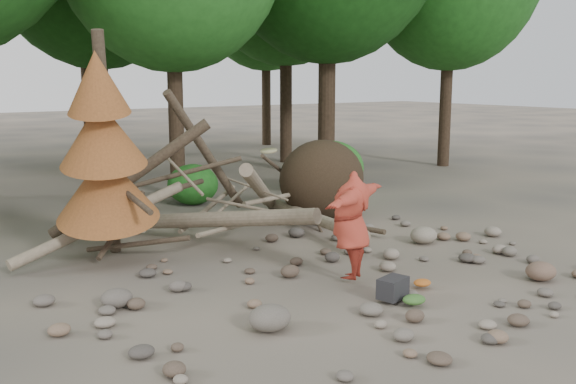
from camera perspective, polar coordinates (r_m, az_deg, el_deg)
ground at (r=11.17m, az=5.82°, el=-8.05°), size 120.00×120.00×0.00m
deadfall_pile at (r=15.41m, az=1.46°, el=0.73°), size 8.55×5.24×3.30m
dead_conifer at (r=12.13m, az=-16.08°, el=3.28°), size 2.06×2.16×4.35m
bush_mid at (r=17.88m, az=-8.46°, el=0.67°), size 1.40×1.40×1.12m
bush_right at (r=19.39m, az=3.81°, el=2.22°), size 2.00×2.00×1.60m
frisbee_thrower at (r=10.94m, az=5.63°, el=-2.93°), size 2.63×1.65×2.28m
backpack at (r=10.33m, az=9.29°, el=-8.72°), size 0.56×0.44×0.32m
cloth_green at (r=10.18m, az=11.13°, el=-9.62°), size 0.38×0.32×0.14m
cloth_orange at (r=11.03m, az=11.84°, el=-8.14°), size 0.32×0.26×0.12m
boulder_front_left at (r=9.09m, az=-1.63°, el=-11.12°), size 0.61×0.55×0.37m
boulder_front_right at (r=12.04m, az=21.56°, el=-6.56°), size 0.55×0.49×0.33m
boulder_mid_right at (r=13.93m, az=11.97°, el=-3.77°), size 0.59×0.53×0.36m
boulder_mid_left at (r=10.30m, az=-14.99°, el=-9.09°), size 0.49×0.44×0.29m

